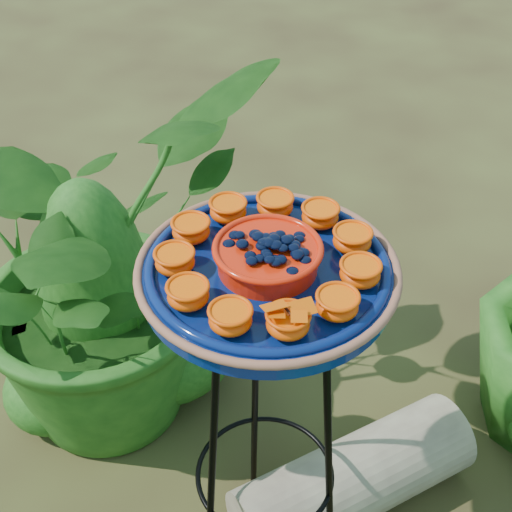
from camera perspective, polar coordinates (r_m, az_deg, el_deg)
The scene contains 4 objects.
tripod_stand at distance 1.41m, azimuth 0.78°, elevation -12.16°, with size 0.36×0.36×0.81m.
feeder_dish at distance 1.15m, azimuth 0.93°, elevation -0.97°, with size 0.50×0.50×0.10m.
driftwood_log at distance 1.81m, azimuth 7.84°, elevation -17.24°, with size 0.20×0.20×0.59m, color tan.
shrub_back_left at distance 1.80m, azimuth -13.00°, elevation -0.42°, with size 0.86×0.75×0.96m, color #1A4C14.
Camera 1 is at (-0.01, -0.85, 1.60)m, focal length 50.00 mm.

